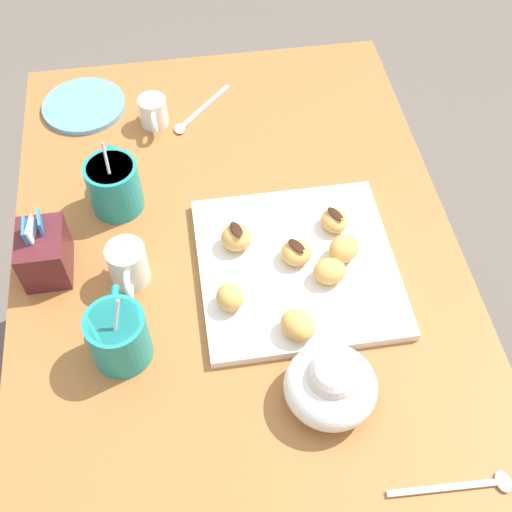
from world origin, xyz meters
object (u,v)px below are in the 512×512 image
at_px(coffee_mug_teal_right, 114,184).
at_px(saucer_sky_left, 84,106).
at_px(beignet_2, 330,271).
at_px(beignet_0, 230,297).
at_px(beignet_5, 344,249).
at_px(beignet_4, 296,253).
at_px(sugar_caddy, 44,253).
at_px(chocolate_sauce_pitcher, 153,111).
at_px(beignet_3, 334,221).
at_px(dining_table, 240,303).
at_px(ice_cream_bowl, 331,384).
at_px(beignet_6, 298,325).
at_px(cream_pitcher_white, 128,264).
at_px(coffee_mug_teal_left, 118,334).
at_px(beignet_1, 238,237).
at_px(pastry_plate_square, 297,266).

xyz_separation_m(coffee_mug_teal_right, saucer_sky_left, (0.26, 0.06, -0.04)).
height_order(saucer_sky_left, beignet_2, beignet_2).
height_order(beignet_0, beignet_5, beignet_5).
relative_size(saucer_sky_left, beignet_4, 3.32).
xyz_separation_m(saucer_sky_left, beignet_0, (-0.49, -0.22, 0.03)).
relative_size(coffee_mug_teal_right, beignet_4, 2.95).
bearing_deg(sugar_caddy, chocolate_sauce_pitcher, -30.31).
xyz_separation_m(coffee_mug_teal_right, beignet_3, (-0.12, -0.35, -0.02)).
bearing_deg(coffee_mug_teal_right, dining_table, -128.05).
distance_m(ice_cream_bowl, beignet_2, 0.19).
relative_size(coffee_mug_teal_right, beignet_6, 2.61).
height_order(cream_pitcher_white, sugar_caddy, sugar_caddy).
relative_size(coffee_mug_teal_right, sugar_caddy, 1.31).
bearing_deg(coffee_mug_teal_left, beignet_6, -93.36).
bearing_deg(beignet_6, coffee_mug_teal_right, 39.94).
bearing_deg(beignet_1, saucer_sky_left, 32.72).
xyz_separation_m(chocolate_sauce_pitcher, beignet_0, (-0.43, -0.09, 0.00)).
height_order(ice_cream_bowl, beignet_2, ice_cream_bowl).
distance_m(coffee_mug_teal_right, chocolate_sauce_pitcher, 0.21).
distance_m(sugar_caddy, beignet_1, 0.30).
height_order(saucer_sky_left, beignet_6, beignet_6).
distance_m(pastry_plate_square, saucer_sky_left, 0.55).
bearing_deg(coffee_mug_teal_left, beignet_0, -73.84).
bearing_deg(cream_pitcher_white, ice_cream_bowl, -132.61).
height_order(coffee_mug_teal_left, beignet_1, coffee_mug_teal_left).
relative_size(pastry_plate_square, beignet_0, 6.85).
xyz_separation_m(cream_pitcher_white, beignet_1, (0.03, -0.17, -0.00)).
bearing_deg(beignet_4, beignet_5, -94.80).
relative_size(coffee_mug_teal_right, beignet_3, 2.93).
bearing_deg(ice_cream_bowl, sugar_caddy, 54.18).
relative_size(dining_table, beignet_4, 22.21).
bearing_deg(beignet_6, beignet_4, -9.61).
distance_m(pastry_plate_square, beignet_1, 0.10).
bearing_deg(chocolate_sauce_pitcher, beignet_3, -138.41).
relative_size(beignet_2, beignet_3, 1.05).
bearing_deg(sugar_caddy, saucer_sky_left, -7.52).
bearing_deg(beignet_6, sugar_caddy, 63.49).
height_order(pastry_plate_square, chocolate_sauce_pitcher, chocolate_sauce_pitcher).
xyz_separation_m(pastry_plate_square, coffee_mug_teal_left, (-0.11, 0.27, 0.04)).
distance_m(beignet_2, beignet_4, 0.06).
bearing_deg(saucer_sky_left, sugar_caddy, 172.48).
bearing_deg(ice_cream_bowl, beignet_4, 0.89).
bearing_deg(ice_cream_bowl, beignet_1, 18.12).
bearing_deg(beignet_2, sugar_caddy, 77.54).
distance_m(saucer_sky_left, beignet_3, 0.55).
bearing_deg(beignet_5, beignet_4, 85.20).
height_order(coffee_mug_teal_left, beignet_4, coffee_mug_teal_left).
bearing_deg(dining_table, chocolate_sauce_pitcher, 18.45).
xyz_separation_m(dining_table, beignet_0, (-0.09, 0.02, 0.17)).
bearing_deg(beignet_3, chocolate_sauce_pitcher, 41.59).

